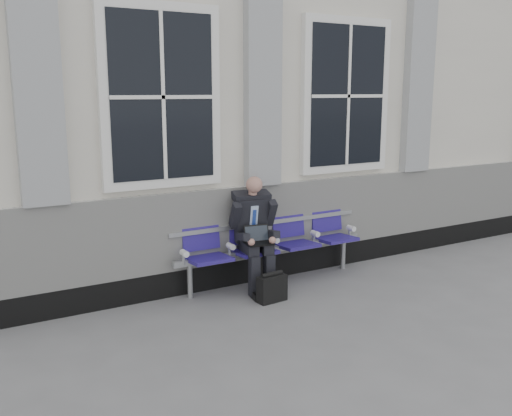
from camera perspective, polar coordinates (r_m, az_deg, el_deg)
ground at (r=6.63m, az=13.96°, el=-9.17°), size 70.00×70.00×0.00m
station_building at (r=9.01m, az=-1.13°, el=11.04°), size 14.40×4.40×4.49m
bench at (r=6.96m, az=1.57°, el=-3.04°), size 2.60×0.47×0.91m
businessman at (r=6.65m, az=-0.18°, el=-2.06°), size 0.56×0.75×1.35m
briefcase at (r=6.42m, az=1.60°, el=-7.99°), size 0.35×0.17×0.35m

